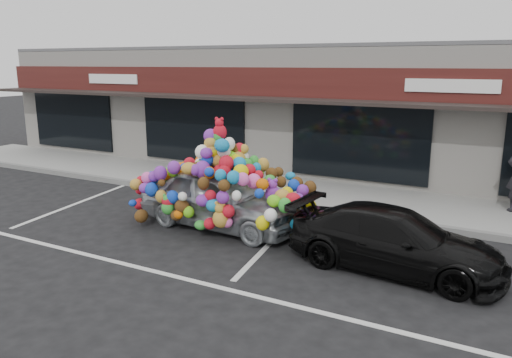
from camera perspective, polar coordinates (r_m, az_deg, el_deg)
The scene contains 9 objects.
ground at distance 12.14m, azimuth -10.46°, elevation -5.05°, with size 90.00×90.00×0.00m, color black.
shop_building at distance 18.91m, azimuth 5.57°, elevation 8.30°, with size 24.00×7.20×4.31m.
sidewalk at distance 15.30m, azimuth -1.10°, elevation -0.73°, with size 26.00×3.00×0.15m, color gray.
kerb at distance 14.06m, azimuth -4.11°, elevation -2.02°, with size 26.00×0.18×0.16m, color slate.
parking_stripe_left at distance 14.42m, azimuth -19.95°, elevation -2.70°, with size 0.12×4.40×0.01m, color silver.
parking_stripe_mid at distance 10.85m, azimuth 1.93°, elevation -7.03°, with size 0.12×4.40×0.01m, color silver.
lane_line at distance 9.29m, azimuth -9.65°, elevation -10.82°, with size 14.00×0.12×0.01m, color silver.
toy_car at distance 11.53m, azimuth -3.98°, elevation -1.43°, with size 2.93×4.42×2.51m.
black_sedan at distance 9.56m, azimuth 15.54°, elevation -6.76°, with size 3.93×1.60×1.14m, color black.
Camera 1 is at (7.32, -8.93, 3.75)m, focal length 35.00 mm.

